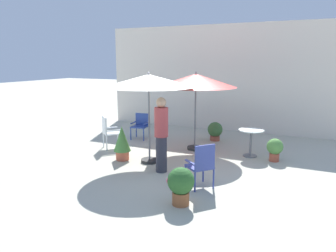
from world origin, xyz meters
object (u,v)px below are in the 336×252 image
patio_chair_1 (202,163)px  patio_chair_2 (141,124)px  potted_plant_1 (180,184)px  cafe_table_0 (251,138)px  patio_chair_0 (109,130)px  patio_umbrella_1 (149,82)px  potted_plant_3 (122,142)px  potted_plant_2 (275,148)px  patio_umbrella_0 (196,81)px  standing_person (161,134)px  potted_plant_0 (215,130)px

patio_chair_1 → patio_chair_2: patio_chair_1 is taller
potted_plant_1 → cafe_table_0: bearing=80.6°
cafe_table_0 → patio_chair_0: size_ratio=0.77×
cafe_table_0 → potted_plant_1: (-0.59, -3.56, -0.11)m
patio_umbrella_1 → potted_plant_3: patio_umbrella_1 is taller
potted_plant_2 → patio_umbrella_1: bearing=-153.7°
patio_chair_0 → patio_chair_1: size_ratio=1.02×
patio_umbrella_0 → potted_plant_1: 4.06m
patio_chair_2 → patio_chair_1: bearing=-44.8°
patio_chair_2 → potted_plant_3: bearing=-72.2°
patio_umbrella_1 → cafe_table_0: size_ratio=3.09×
patio_umbrella_1 → standing_person: 1.40m
potted_plant_1 → potted_plant_2: (1.24, 3.39, -0.05)m
patio_chair_1 → patio_chair_2: size_ratio=1.13×
potted_plant_3 → standing_person: (1.34, -0.40, 0.43)m
cafe_table_0 → patio_chair_2: patio_chair_2 is taller
patio_chair_0 → potted_plant_1: patio_chair_0 is taller
patio_umbrella_1 → cafe_table_0: (2.26, 1.61, -1.55)m
cafe_table_0 → potted_plant_0: size_ratio=1.22×
patio_umbrella_1 → potted_plant_1: 3.06m
potted_plant_0 → potted_plant_3: 3.44m
patio_umbrella_1 → patio_chair_1: 2.58m
potted_plant_2 → potted_plant_3: 3.98m
patio_umbrella_1 → potted_plant_2: bearing=26.3°
patio_umbrella_1 → potted_plant_1: (1.67, -1.95, -1.67)m
patio_chair_2 → potted_plant_1: 5.17m
potted_plant_0 → standing_person: (-0.28, -3.43, 0.58)m
patio_chair_0 → potted_plant_2: (4.62, 0.77, -0.21)m
patio_chair_2 → standing_person: 3.40m
potted_plant_0 → potted_plant_3: (-1.62, -3.03, 0.16)m
patio_umbrella_0 → potted_plant_1: patio_umbrella_0 is taller
patio_chair_2 → standing_person: bearing=-52.3°
patio_chair_0 → potted_plant_2: 4.68m
cafe_table_0 → potted_plant_2: size_ratio=1.24×
potted_plant_1 → potted_plant_2: 3.61m
potted_plant_2 → standing_person: standing_person is taller
potted_plant_1 → potted_plant_3: 3.04m
patio_umbrella_0 → patio_chair_0: bearing=-157.6°
patio_umbrella_1 → potted_plant_0: size_ratio=3.79×
patio_umbrella_0 → patio_chair_0: size_ratio=2.42×
patio_chair_1 → potted_plant_0: 4.08m
patio_chair_1 → potted_plant_0: (-0.89, 3.98, -0.20)m
patio_umbrella_1 → standing_person: (0.59, -0.52, -1.15)m
standing_person → patio_umbrella_1: bearing=138.9°
cafe_table_0 → potted_plant_3: (-3.01, -1.72, -0.03)m
patio_umbrella_0 → patio_chair_0: patio_umbrella_0 is taller
patio_umbrella_1 → potted_plant_0: bearing=73.3°
patio_umbrella_1 → potted_plant_3: size_ratio=2.55×
patio_chair_0 → standing_person: size_ratio=0.55×
patio_umbrella_0 → potted_plant_1: size_ratio=3.31×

